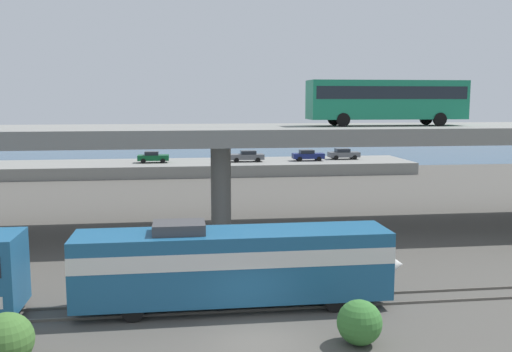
# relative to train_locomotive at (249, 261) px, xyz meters

# --- Properties ---
(ground_plane) EXTENTS (260.00, 260.00, 0.00)m
(ground_plane) POSITION_rel_train_locomotive_xyz_m (-0.15, -4.00, -2.19)
(ground_plane) COLOR #4C4944
(rail_strip_near) EXTENTS (110.00, 0.12, 0.12)m
(rail_strip_near) POSITION_rel_train_locomotive_xyz_m (-0.15, -0.73, -2.13)
(rail_strip_near) COLOR #59544C
(rail_strip_near) RESTS_ON ground_plane
(rail_strip_far) EXTENTS (110.00, 0.12, 0.12)m
(rail_strip_far) POSITION_rel_train_locomotive_xyz_m (-0.15, 0.73, -2.13)
(rail_strip_far) COLOR #59544C
(rail_strip_far) RESTS_ON ground_plane
(train_locomotive) EXTENTS (15.79, 3.04, 4.18)m
(train_locomotive) POSITION_rel_train_locomotive_xyz_m (0.00, 0.00, 0.00)
(train_locomotive) COLOR #1E5984
(train_locomotive) RESTS_ON ground_plane
(highway_overpass) EXTENTS (96.00, 10.62, 7.86)m
(highway_overpass) POSITION_rel_train_locomotive_xyz_m (-0.15, 16.00, 4.93)
(highway_overpass) COLOR gray
(highway_overpass) RESTS_ON ground_plane
(transit_bus_on_overpass) EXTENTS (12.00, 2.68, 3.40)m
(transit_bus_on_overpass) POSITION_rel_train_locomotive_xyz_m (12.42, 15.75, 7.72)
(transit_bus_on_overpass) COLOR #197A56
(transit_bus_on_overpass) RESTS_ON highway_overpass
(pier_parking_lot) EXTENTS (56.65, 10.84, 1.53)m
(pier_parking_lot) POSITION_rel_train_locomotive_xyz_m (-0.15, 51.00, -1.43)
(pier_parking_lot) COLOR gray
(pier_parking_lot) RESTS_ON ground_plane
(parked_car_0) EXTENTS (4.32, 1.89, 1.50)m
(parked_car_0) POSITION_rel_train_locomotive_xyz_m (19.68, 51.64, 0.11)
(parked_car_0) COLOR #515459
(parked_car_0) RESTS_ON pier_parking_lot
(parked_car_1) EXTENTS (4.08, 1.97, 1.50)m
(parked_car_1) POSITION_rel_train_locomotive_xyz_m (-6.66, 50.65, 0.11)
(parked_car_1) COLOR #0C4C26
(parked_car_1) RESTS_ON pier_parking_lot
(parked_car_2) EXTENTS (4.64, 1.97, 1.50)m
(parked_car_2) POSITION_rel_train_locomotive_xyz_m (5.84, 50.22, 0.12)
(parked_car_2) COLOR #515459
(parked_car_2) RESTS_ON pier_parking_lot
(parked_car_3) EXTENTS (4.30, 1.83, 1.50)m
(parked_car_3) POSITION_rel_train_locomotive_xyz_m (14.26, 50.29, 0.11)
(parked_car_3) COLOR navy
(parked_car_3) RESTS_ON pier_parking_lot
(harbor_water) EXTENTS (140.00, 36.00, 0.01)m
(harbor_water) POSITION_rel_train_locomotive_xyz_m (-0.15, 74.00, -2.19)
(harbor_water) COLOR #2D5170
(harbor_water) RESTS_ON ground_plane
(shrub_left) EXTENTS (2.03, 2.03, 2.03)m
(shrub_left) POSITION_rel_train_locomotive_xyz_m (-9.64, -5.04, -1.18)
(shrub_left) COLOR #416F30
(shrub_left) RESTS_ON ground_plane
(shrub_right) EXTENTS (1.83, 1.83, 1.83)m
(shrub_right) POSITION_rel_train_locomotive_xyz_m (3.89, -4.91, -1.28)
(shrub_right) COLOR #377331
(shrub_right) RESTS_ON ground_plane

